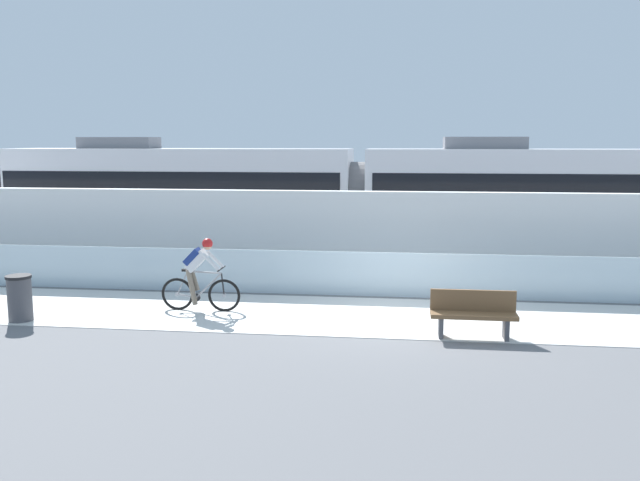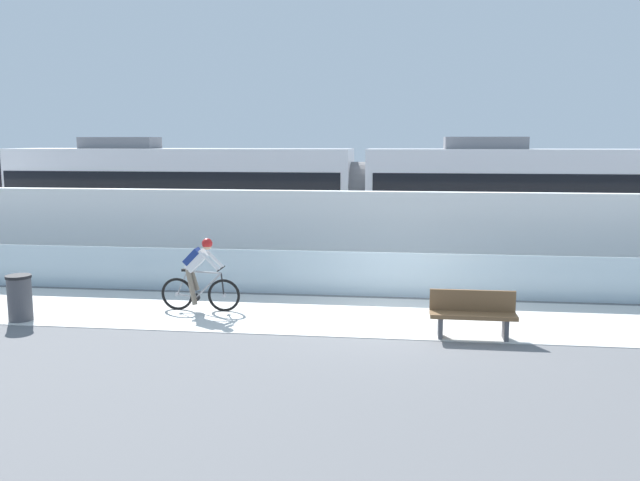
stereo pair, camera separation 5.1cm
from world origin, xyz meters
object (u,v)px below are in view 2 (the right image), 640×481
at_px(tram, 359,199).
at_px(cyclist_on_bike, 200,275).
at_px(bench, 473,313).
at_px(trash_bin, 20,298).

distance_m(tram, cyclist_on_bike, 7.56).
bearing_deg(bench, tram, 108.45).
xyz_separation_m(cyclist_on_bike, bench, (5.70, -1.28, -0.32)).
xyz_separation_m(cyclist_on_bike, trash_bin, (-3.44, -1.25, -0.32)).
xyz_separation_m(tram, trash_bin, (-6.43, -8.10, -1.41)).
bearing_deg(tram, cyclist_on_bike, -113.57).
distance_m(tram, bench, 8.69).
bearing_deg(trash_bin, bench, -0.22).
bearing_deg(bench, trash_bin, 179.78).
height_order(tram, trash_bin, tram).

